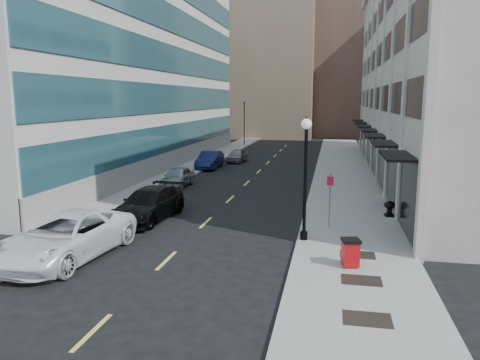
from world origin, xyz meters
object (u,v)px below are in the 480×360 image
at_px(car_blue_sedan, 210,160).
at_px(urn_planter, 390,207).
at_px(car_white_van, 66,236).
at_px(car_silver_sedan, 177,177).
at_px(car_black_pickup, 149,204).
at_px(lamppost, 305,168).
at_px(trash_bin, 351,252).
at_px(car_grey_sedan, 237,155).
at_px(traffic_signal, 244,104).
at_px(sign_post, 330,193).

xyz_separation_m(car_blue_sedan, urn_planter, (14.40, -16.30, -0.14)).
distance_m(car_white_van, car_silver_sedan, 16.12).
bearing_deg(car_black_pickup, lamppost, -11.73).
bearing_deg(trash_bin, car_blue_sedan, 103.96).
height_order(car_grey_sedan, trash_bin, car_grey_sedan).
bearing_deg(traffic_signal, car_white_van, -88.24).
bearing_deg(urn_planter, car_silver_sedan, 154.48).
distance_m(trash_bin, sign_post, 5.62).
height_order(trash_bin, sign_post, sign_post).
bearing_deg(car_white_van, lamppost, 29.27).
xyz_separation_m(car_black_pickup, urn_planter, (12.80, 2.64, -0.18)).
bearing_deg(urn_planter, car_grey_sedan, 121.11).
relative_size(traffic_signal, lamppost, 1.25).
bearing_deg(car_silver_sedan, car_white_van, -87.19).
height_order(traffic_signal, car_blue_sedan, traffic_signal).
height_order(car_white_van, sign_post, sign_post).
height_order(car_silver_sedan, car_grey_sedan, car_silver_sedan).
bearing_deg(traffic_signal, car_black_pickup, -86.71).
xyz_separation_m(car_black_pickup, car_blue_sedan, (-1.60, 18.94, -0.04)).
xyz_separation_m(trash_bin, urn_planter, (2.35, 8.34, -0.07)).
bearing_deg(car_white_van, traffic_signal, 97.74).
bearing_deg(trash_bin, traffic_signal, 93.51).
bearing_deg(traffic_signal, sign_post, -73.51).
height_order(traffic_signal, sign_post, traffic_signal).
height_order(car_silver_sedan, urn_planter, car_silver_sedan).
distance_m(car_white_van, sign_post, 12.27).
bearing_deg(car_blue_sedan, sign_post, -59.97).
height_order(car_silver_sedan, trash_bin, car_silver_sedan).
bearing_deg(lamppost, car_grey_sedan, 107.86).
distance_m(car_black_pickup, car_silver_sedan, 9.65).
distance_m(traffic_signal, lamppost, 43.90).
bearing_deg(car_silver_sedan, car_blue_sedan, 90.22).
relative_size(car_white_van, car_silver_sedan, 1.58).
xyz_separation_m(car_blue_sedan, sign_post, (11.20, -19.20, 1.08)).
bearing_deg(car_silver_sedan, urn_planter, -25.31).
height_order(car_black_pickup, sign_post, sign_post).
distance_m(traffic_signal, car_black_pickup, 40.30).
xyz_separation_m(car_white_van, urn_planter, (13.67, 9.23, -0.27)).
bearing_deg(car_silver_sedan, car_grey_sedan, 83.92).
bearing_deg(car_grey_sedan, car_black_pickup, -86.64).
height_order(car_silver_sedan, sign_post, sign_post).
distance_m(car_silver_sedan, trash_bin, 19.40).
distance_m(traffic_signal, car_white_van, 46.79).
xyz_separation_m(car_blue_sedan, trash_bin, (12.05, -24.63, -0.07)).
height_order(traffic_signal, lamppost, traffic_signal).
relative_size(car_black_pickup, trash_bin, 5.36).
xyz_separation_m(trash_bin, lamppost, (-1.95, 3.14, 2.70)).
relative_size(car_white_van, car_grey_sedan, 1.67).
relative_size(car_silver_sedan, car_grey_sedan, 1.06).
xyz_separation_m(car_grey_sedan, sign_post, (9.62, -24.14, 1.20)).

